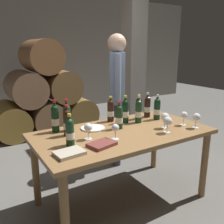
% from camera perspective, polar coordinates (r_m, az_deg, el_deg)
% --- Properties ---
extents(ground_plane, '(14.00, 14.00, 0.00)m').
position_cam_1_polar(ground_plane, '(2.76, 2.32, -19.53)').
color(ground_plane, '#66635E').
extents(cellar_back_wall, '(10.00, 0.24, 2.80)m').
position_cam_1_polar(cellar_back_wall, '(6.22, -20.34, 12.50)').
color(cellar_back_wall, gray).
rests_on(cellar_back_wall, ground_plane).
extents(barrel_stack, '(1.86, 0.90, 1.69)m').
position_cam_1_polar(barrel_stack, '(4.75, -15.49, 3.44)').
color(barrel_stack, olive).
rests_on(barrel_stack, ground_plane).
extents(stone_pillar, '(0.32, 0.32, 2.60)m').
position_cam_1_polar(stone_pillar, '(4.34, 4.93, 11.39)').
color(stone_pillar, gray).
rests_on(stone_pillar, ground_plane).
extents(dining_table, '(1.70, 0.90, 0.76)m').
position_cam_1_polar(dining_table, '(2.45, 2.49, -6.49)').
color(dining_table, olive).
rests_on(dining_table, ground_plane).
extents(wine_bottle_0, '(0.07, 0.07, 0.28)m').
position_cam_1_polar(wine_bottle_0, '(2.70, -0.32, 0.35)').
color(wine_bottle_0, black).
rests_on(wine_bottle_0, dining_table).
extents(wine_bottle_1, '(0.07, 0.07, 0.32)m').
position_cam_1_polar(wine_bottle_1, '(2.43, -12.99, -1.40)').
color(wine_bottle_1, black).
rests_on(wine_bottle_1, dining_table).
extents(wine_bottle_2, '(0.07, 0.07, 0.30)m').
position_cam_1_polar(wine_bottle_2, '(2.65, 3.10, 0.23)').
color(wine_bottle_2, black).
rests_on(wine_bottle_2, dining_table).
extents(wine_bottle_3, '(0.07, 0.07, 0.29)m').
position_cam_1_polar(wine_bottle_3, '(2.30, -10.29, -2.36)').
color(wine_bottle_3, black).
rests_on(wine_bottle_3, dining_table).
extents(wine_bottle_4, '(0.07, 0.07, 0.32)m').
position_cam_1_polar(wine_bottle_4, '(2.43, -10.34, -1.22)').
color(wine_bottle_4, '#19381E').
rests_on(wine_bottle_4, dining_table).
extents(wine_bottle_5, '(0.07, 0.07, 0.28)m').
position_cam_1_polar(wine_bottle_5, '(2.81, 6.18, 0.87)').
color(wine_bottle_5, black).
rests_on(wine_bottle_5, dining_table).
extents(wine_bottle_6, '(0.07, 0.07, 0.28)m').
position_cam_1_polar(wine_bottle_6, '(2.82, 10.37, 0.75)').
color(wine_bottle_6, black).
rests_on(wine_bottle_6, dining_table).
extents(wine_bottle_7, '(0.07, 0.07, 0.28)m').
position_cam_1_polar(wine_bottle_7, '(2.46, 1.66, -1.13)').
color(wine_bottle_7, '#19381E').
rests_on(wine_bottle_7, dining_table).
extents(wine_bottle_8, '(0.07, 0.07, 0.29)m').
position_cam_1_polar(wine_bottle_8, '(2.90, 8.17, 1.27)').
color(wine_bottle_8, black).
rests_on(wine_bottle_8, dining_table).
extents(wine_bottle_9, '(0.07, 0.07, 0.27)m').
position_cam_1_polar(wine_bottle_9, '(2.07, -9.69, -4.50)').
color(wine_bottle_9, '#19381E').
rests_on(wine_bottle_9, dining_table).
extents(wine_bottle_10, '(0.07, 0.07, 0.29)m').
position_cam_1_polar(wine_bottle_10, '(2.67, 6.17, 0.22)').
color(wine_bottle_10, '#19381E').
rests_on(wine_bottle_10, dining_table).
extents(wine_glass_0, '(0.07, 0.07, 0.15)m').
position_cam_1_polar(wine_glass_0, '(2.19, -5.53, -3.70)').
color(wine_glass_0, white).
rests_on(wine_glass_0, dining_table).
extents(wine_glass_1, '(0.09, 0.09, 0.16)m').
position_cam_1_polar(wine_glass_1, '(2.53, 12.14, -1.22)').
color(wine_glass_1, white).
rests_on(wine_glass_1, dining_table).
extents(wine_glass_2, '(0.08, 0.08, 0.15)m').
position_cam_1_polar(wine_glass_2, '(2.62, 18.91, -1.22)').
color(wine_glass_2, white).
rests_on(wine_glass_2, dining_table).
extents(wine_glass_3, '(0.07, 0.07, 0.15)m').
position_cam_1_polar(wine_glass_3, '(2.68, 16.27, -0.79)').
color(wine_glass_3, white).
rests_on(wine_glass_3, dining_table).
extents(wine_glass_4, '(0.09, 0.09, 0.16)m').
position_cam_1_polar(wine_glass_4, '(2.40, 12.72, -2.15)').
color(wine_glass_4, white).
rests_on(wine_glass_4, dining_table).
extents(wine_glass_5, '(0.07, 0.07, 0.14)m').
position_cam_1_polar(wine_glass_5, '(2.18, 0.77, -3.82)').
color(wine_glass_5, white).
rests_on(wine_glass_5, dining_table).
extents(tasting_notebook, '(0.25, 0.21, 0.03)m').
position_cam_1_polar(tasting_notebook, '(2.07, -2.37, -7.43)').
color(tasting_notebook, brown).
rests_on(tasting_notebook, dining_table).
extents(leather_ledger, '(0.23, 0.18, 0.03)m').
position_cam_1_polar(leather_ledger, '(1.93, -9.79, -9.31)').
color(leather_ledger, '#B2A893').
rests_on(leather_ledger, dining_table).
extents(serving_plate, '(0.24, 0.24, 0.01)m').
position_cam_1_polar(serving_plate, '(2.49, -4.46, -3.71)').
color(serving_plate, white).
rests_on(serving_plate, dining_table).
extents(sommelier_presenting, '(0.31, 0.44, 1.72)m').
position_cam_1_polar(sommelier_presenting, '(3.17, 1.08, 5.51)').
color(sommelier_presenting, '#383842').
rests_on(sommelier_presenting, ground_plane).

